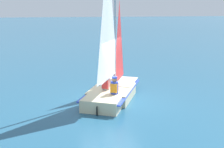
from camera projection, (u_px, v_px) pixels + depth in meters
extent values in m
plane|color=#235675|center=(112.00, 98.00, 12.00)|extent=(260.00, 260.00, 0.00)
cube|color=beige|center=(112.00, 93.00, 11.95)|extent=(2.52, 2.71, 0.48)
cube|color=beige|center=(120.00, 84.00, 13.40)|extent=(1.24, 1.24, 0.48)
cube|color=beige|center=(101.00, 105.00, 10.50)|extent=(1.67, 1.49, 0.48)
cube|color=blue|center=(112.00, 90.00, 11.92)|extent=(3.39, 4.18, 0.05)
cube|color=silver|center=(118.00, 81.00, 12.91)|extent=(2.21, 2.30, 0.04)
cylinder|color=#B7B7BC|center=(115.00, 18.00, 11.71)|extent=(0.08, 0.08, 5.77)
cylinder|color=#B7B7BC|center=(108.00, 78.00, 11.22)|extent=(1.15, 1.91, 0.07)
pyramid|color=white|center=(108.00, 13.00, 10.64)|extent=(1.08, 1.81, 5.07)
pyramid|color=red|center=(119.00, 40.00, 12.63)|extent=(0.72, 1.18, 3.57)
cube|color=black|center=(97.00, 111.00, 10.03)|extent=(0.07, 0.08, 0.33)
cube|color=black|center=(106.00, 95.00, 11.68)|extent=(0.35, 0.36, 0.45)
cylinder|color=gray|center=(106.00, 84.00, 11.57)|extent=(0.41, 0.41, 0.50)
cube|color=red|center=(106.00, 84.00, 11.57)|extent=(0.40, 0.42, 0.35)
sphere|color=#A87A56|center=(106.00, 76.00, 11.49)|extent=(0.22, 0.22, 0.22)
cylinder|color=black|center=(106.00, 74.00, 11.47)|extent=(0.29, 0.29, 0.06)
cube|color=black|center=(115.00, 100.00, 11.12)|extent=(0.35, 0.36, 0.45)
cylinder|color=blue|center=(115.00, 88.00, 11.02)|extent=(0.41, 0.41, 0.50)
cube|color=orange|center=(115.00, 87.00, 11.01)|extent=(0.40, 0.42, 0.35)
sphere|color=#A87A56|center=(115.00, 79.00, 10.94)|extent=(0.22, 0.22, 0.22)
cylinder|color=blue|center=(115.00, 77.00, 10.92)|extent=(0.29, 0.29, 0.06)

